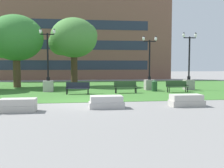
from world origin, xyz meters
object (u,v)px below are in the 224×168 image
at_px(concrete_block_center, 17,105).
at_px(park_bench_far_left, 78,87).
at_px(concrete_block_left, 106,102).
at_px(trash_bin, 154,86).
at_px(lamp_post_left, 48,79).
at_px(lamp_post_center, 149,79).
at_px(lamp_post_right, 189,78).
at_px(concrete_block_right, 186,101).
at_px(park_bench_near_right, 177,86).
at_px(park_bench_far_right, 126,86).

distance_m(concrete_block_center, park_bench_far_left, 7.65).
relative_size(concrete_block_left, trash_bin, 1.87).
height_order(park_bench_far_left, lamp_post_left, lamp_post_left).
bearing_deg(concrete_block_center, concrete_block_left, 6.63).
bearing_deg(park_bench_far_left, trash_bin, 11.29).
xyz_separation_m(concrete_block_center, park_bench_far_left, (2.94, 7.06, 0.23)).
bearing_deg(lamp_post_center, lamp_post_right, -6.53).
relative_size(concrete_block_right, lamp_post_right, 0.35).
height_order(concrete_block_left, lamp_post_right, lamp_post_right).
distance_m(concrete_block_right, lamp_post_right, 9.66).
relative_size(concrete_block_center, park_bench_near_right, 0.99).
height_order(park_bench_far_left, trash_bin, trash_bin).
bearing_deg(lamp_post_right, lamp_post_center, 173.47).
bearing_deg(concrete_block_left, concrete_block_right, -0.14).
distance_m(concrete_block_right, lamp_post_center, 9.17).
height_order(concrete_block_left, park_bench_far_left, park_bench_far_left).
xyz_separation_m(park_bench_far_right, lamp_post_left, (-6.17, 2.04, 0.54)).
bearing_deg(trash_bin, lamp_post_right, 14.26).
relative_size(concrete_block_right, lamp_post_center, 0.38).
bearing_deg(park_bench_far_right, park_bench_far_left, -175.35).
bearing_deg(lamp_post_right, park_bench_far_left, -167.66).
height_order(concrete_block_center, park_bench_far_left, park_bench_far_left).
height_order(lamp_post_left, trash_bin, lamp_post_left).
relative_size(park_bench_far_left, park_bench_far_right, 1.02).
bearing_deg(park_bench_far_left, lamp_post_center, 21.96).
height_order(concrete_block_right, park_bench_far_left, park_bench_far_left).
relative_size(park_bench_near_right, trash_bin, 1.91).
distance_m(concrete_block_left, lamp_post_right, 12.17).
bearing_deg(park_bench_near_right, lamp_post_left, 168.84).
distance_m(concrete_block_center, lamp_post_right, 15.80).
bearing_deg(lamp_post_right, park_bench_far_right, -163.13).
bearing_deg(lamp_post_right, park_bench_near_right, -134.76).
xyz_separation_m(park_bench_far_left, lamp_post_left, (-2.41, 2.35, 0.54)).
distance_m(concrete_block_center, concrete_block_right, 8.73).
distance_m(concrete_block_left, trash_bin, 9.31).
height_order(concrete_block_left, lamp_post_left, lamp_post_left).
height_order(lamp_post_left, lamp_post_center, lamp_post_left).
relative_size(concrete_block_center, concrete_block_right, 1.01).
xyz_separation_m(concrete_block_center, trash_bin, (9.36, 8.34, 0.20)).
relative_size(park_bench_near_right, park_bench_far_left, 0.99).
xyz_separation_m(concrete_block_center, concrete_block_right, (8.72, 0.50, 0.00)).
relative_size(park_bench_far_right, lamp_post_right, 0.35).
bearing_deg(lamp_post_right, concrete_block_right, -115.13).
relative_size(concrete_block_center, lamp_post_left, 0.35).
height_order(lamp_post_center, trash_bin, lamp_post_center).
relative_size(concrete_block_center, park_bench_far_left, 0.98).
distance_m(park_bench_far_left, lamp_post_center, 6.86).
bearing_deg(concrete_block_left, lamp_post_center, 61.51).
bearing_deg(lamp_post_center, park_bench_far_right, -138.95).
relative_size(park_bench_near_right, lamp_post_center, 0.38).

